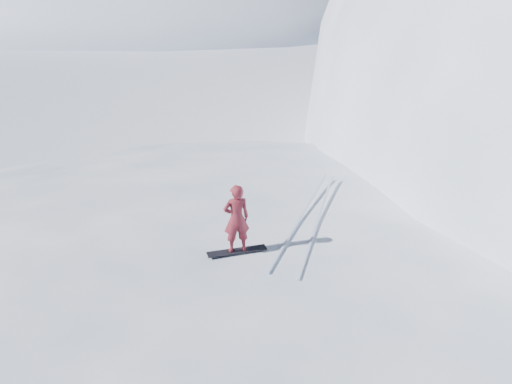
% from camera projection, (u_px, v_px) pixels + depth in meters
% --- Properties ---
extents(near_ridge, '(36.00, 28.00, 4.80)m').
position_uv_depth(near_ridge, '(377.00, 373.00, 12.87)').
color(near_ridge, white).
rests_on(near_ridge, ground).
extents(far_ridge_a, '(120.00, 70.00, 28.00)m').
position_uv_depth(far_ridge_a, '(24.00, 6.00, 88.37)').
color(far_ridge_a, white).
rests_on(far_ridge_a, ground).
extents(wind_bumps, '(16.00, 14.40, 1.00)m').
position_uv_depth(wind_bumps, '(298.00, 376.00, 12.77)').
color(wind_bumps, white).
rests_on(wind_bumps, ground).
extents(snowboard, '(1.21, 1.12, 0.02)m').
position_uv_depth(snowboard, '(237.00, 251.00, 13.11)').
color(snowboard, black).
rests_on(snowboard, near_ridge).
extents(snowboarder, '(0.71, 0.69, 1.64)m').
position_uv_depth(snowboarder, '(236.00, 219.00, 12.77)').
color(snowboarder, maroon).
rests_on(snowboarder, snowboard).
extents(vapor_plume, '(11.10, 8.88, 7.77)m').
position_uv_depth(vapor_plume, '(35.00, 28.00, 64.78)').
color(vapor_plume, white).
rests_on(vapor_plume, ground).
extents(board_tracks, '(1.56, 5.95, 0.04)m').
position_uv_depth(board_tracks, '(310.00, 216.00, 14.75)').
color(board_tracks, silver).
rests_on(board_tracks, ground).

